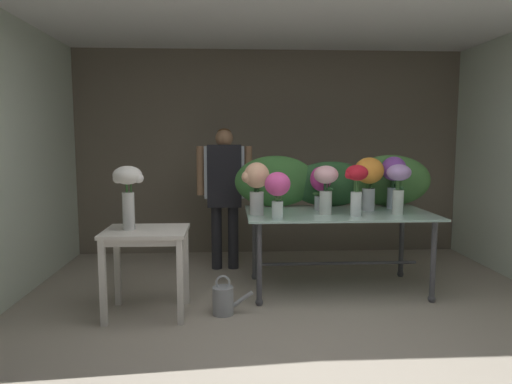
{
  "coord_description": "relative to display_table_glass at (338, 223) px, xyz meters",
  "views": [
    {
      "loc": [
        -0.51,
        -2.81,
        1.5
      ],
      "look_at": [
        -0.28,
        1.31,
        1.02
      ],
      "focal_mm": 32.72,
      "sensor_mm": 36.0,
      "label": 1
    }
  ],
  "objects": [
    {
      "name": "wall_left",
      "position": [
        -3.08,
        0.01,
        0.64
      ],
      "size": [
        0.12,
        3.43,
        2.62
      ],
      "primitive_type": "cube",
      "color": "silver",
      "rests_on": "ground"
    },
    {
      "name": "vase_white_roses_tall",
      "position": [
        -1.9,
        -0.55,
        0.42
      ],
      "size": [
        0.26,
        0.24,
        0.54
      ],
      "color": "silver",
      "rests_on": "side_table_white"
    },
    {
      "name": "vase_lilac_lilies",
      "position": [
        0.53,
        -0.17,
        0.42
      ],
      "size": [
        0.23,
        0.23,
        0.47
      ],
      "color": "silver",
      "rests_on": "display_table_glass"
    },
    {
      "name": "vase_peach_ranunculus",
      "position": [
        -0.81,
        -0.12,
        0.41
      ],
      "size": [
        0.26,
        0.24,
        0.49
      ],
      "color": "silver",
      "rests_on": "display_table_glass"
    },
    {
      "name": "vase_violet_dahlias",
      "position": [
        0.61,
        0.19,
        0.46
      ],
      "size": [
        0.25,
        0.25,
        0.53
      ],
      "color": "silver",
      "rests_on": "display_table_glass"
    },
    {
      "name": "vase_blush_peonies",
      "position": [
        -0.15,
        -0.14,
        0.4
      ],
      "size": [
        0.23,
        0.23,
        0.46
      ],
      "color": "silver",
      "rests_on": "display_table_glass"
    },
    {
      "name": "foliage_backdrop",
      "position": [
        0.1,
        0.38,
        0.37
      ],
      "size": [
        2.08,
        0.31,
        0.54
      ],
      "color": "#387033",
      "rests_on": "display_table_glass"
    },
    {
      "name": "vase_sunset_snapdragons",
      "position": [
        0.32,
        0.07,
        0.46
      ],
      "size": [
        0.29,
        0.29,
        0.53
      ],
      "color": "silver",
      "rests_on": "display_table_glass"
    },
    {
      "name": "florist",
      "position": [
        -1.12,
        0.82,
        0.33
      ],
      "size": [
        0.63,
        0.24,
        1.61
      ],
      "color": "#232328",
      "rests_on": "ground"
    },
    {
      "name": "side_table_white",
      "position": [
        -1.76,
        -0.55,
        -0.04
      ],
      "size": [
        0.69,
        0.56,
        0.74
      ],
      "color": "silver",
      "rests_on": "ground"
    },
    {
      "name": "ground_plane",
      "position": [
        -0.54,
        0.01,
        -0.67
      ],
      "size": [
        7.29,
        7.29,
        0.0
      ],
      "primitive_type": "plane",
      "color": "#9E9384"
    },
    {
      "name": "wall_back",
      "position": [
        -0.54,
        1.66,
        0.64
      ],
      "size": [
        5.08,
        0.12,
        2.62
      ],
      "primitive_type": "cube",
      "color": "#706656",
      "rests_on": "ground"
    },
    {
      "name": "vase_crimson_tulips",
      "position": [
        0.11,
        -0.25,
        0.41
      ],
      "size": [
        0.22,
        0.21,
        0.47
      ],
      "color": "silver",
      "rests_on": "display_table_glass"
    },
    {
      "name": "vase_fuchsia_freesia",
      "position": [
        -0.63,
        -0.38,
        0.39
      ],
      "size": [
        0.23,
        0.23,
        0.42
      ],
      "color": "silver",
      "rests_on": "display_table_glass"
    },
    {
      "name": "ceiling_slab",
      "position": [
        -0.54,
        0.01,
        2.01
      ],
      "size": [
        5.2,
        3.43,
        0.12
      ],
      "primitive_type": "cube",
      "color": "silver",
      "rests_on": "wall_back"
    },
    {
      "name": "display_table_glass",
      "position": [
        0.0,
        0.0,
        0.0
      ],
      "size": [
        1.79,
        1.0,
        0.79
      ],
      "color": "#AAD1C3",
      "rests_on": "ground"
    },
    {
      "name": "vase_magenta_roses",
      "position": [
        -0.14,
        0.14,
        0.38
      ],
      "size": [
        0.22,
        0.21,
        0.44
      ],
      "color": "silver",
      "rests_on": "display_table_glass"
    },
    {
      "name": "watering_can",
      "position": [
        -1.11,
        -0.59,
        -0.54
      ],
      "size": [
        0.35,
        0.18,
        0.34
      ],
      "color": "#999EA3",
      "rests_on": "ground"
    }
  ]
}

